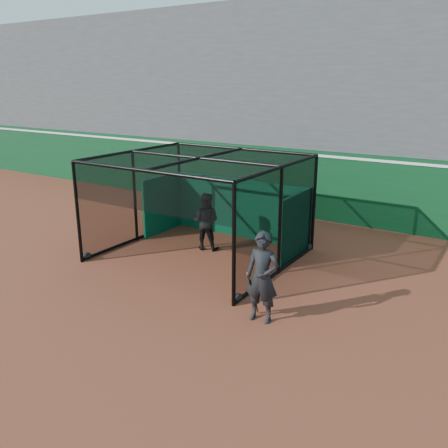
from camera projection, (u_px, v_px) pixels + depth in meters
The scene contains 6 objects.
ground at pixel (138, 292), 11.43m from camera, with size 120.00×120.00×0.00m, color brown.
outfield_wall at pixel (291, 180), 17.90m from camera, with size 50.00×0.50×2.50m.
grandstand at pixel (332, 91), 20.02m from camera, with size 50.00×7.85×8.95m.
batting_cage at pixel (201, 208), 13.45m from camera, with size 5.11×4.60×2.85m.
batter at pixel (206, 221), 14.15m from camera, with size 0.84×0.66×1.74m, color black.
on_deck_player at pixel (262, 277), 9.80m from camera, with size 0.76×0.55×1.96m.
Camera 1 is at (7.41, -7.68, 4.86)m, focal length 38.00 mm.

